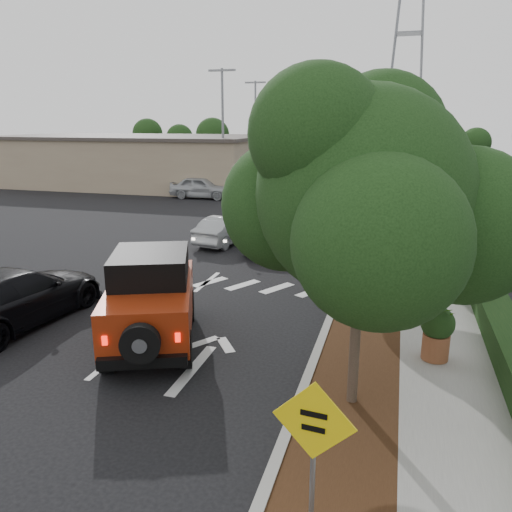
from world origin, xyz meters
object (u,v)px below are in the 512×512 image
at_px(black_suv_oncoming, 14,296).
at_px(speed_hump_sign, 313,441).
at_px(red_jeep, 152,297).
at_px(silver_suv_ahead, 283,231).

distance_m(black_suv_oncoming, speed_hump_sign, 10.47).
xyz_separation_m(red_jeep, black_suv_oncoming, (-4.11, -0.10, -0.37)).
distance_m(red_jeep, black_suv_oncoming, 4.13).
bearing_deg(speed_hump_sign, silver_suv_ahead, 110.16).
xyz_separation_m(red_jeep, silver_suv_ahead, (1.02, 10.12, -0.40)).
distance_m(red_jeep, silver_suv_ahead, 10.18).
bearing_deg(red_jeep, silver_suv_ahead, 62.27).
distance_m(silver_suv_ahead, speed_hump_sign, 15.88).
height_order(black_suv_oncoming, speed_hump_sign, speed_hump_sign).
xyz_separation_m(red_jeep, speed_hump_sign, (4.98, -5.23, 0.42)).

